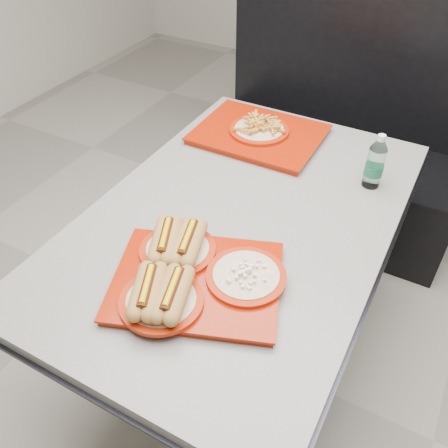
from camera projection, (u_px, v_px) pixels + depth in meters
The scene contains 6 objects.
ground at pixel (237, 350), 2.00m from camera, with size 6.00×6.00×0.00m, color gray.
diner_table at pixel (240, 251), 1.62m from camera, with size 0.92×1.42×0.75m.
booth_bench at pixel (335, 147), 2.46m from camera, with size 1.30×0.57×1.35m.
tray_near at pixel (190, 274), 1.26m from camera, with size 0.54×0.48×0.10m.
tray_far at pixel (259, 131), 1.85m from camera, with size 0.48×0.38×0.09m.
water_bottle at pixel (375, 164), 1.57m from camera, with size 0.06×0.06×0.20m.
Camera 1 is at (0.51, -1.05, 1.72)m, focal length 38.00 mm.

